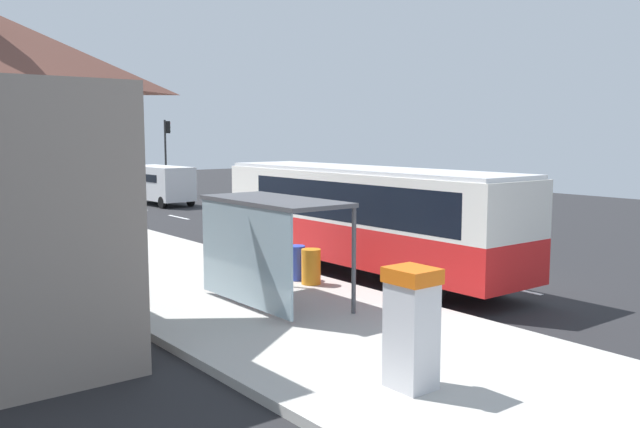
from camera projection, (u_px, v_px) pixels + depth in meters
The scene contains 19 objects.
ground_plane at pixel (224, 229), 30.07m from camera, with size 56.00×92.00×0.04m, color #262628.
sidewalk_platform at pixel (242, 300), 16.75m from camera, with size 6.20×30.00×0.18m, color beige.
lane_stripe_seg_1 at pixel (507, 287), 18.49m from camera, with size 0.16×2.20×0.01m, color silver.
lane_stripe_seg_2 at pixel (382, 261), 22.40m from camera, with size 0.16×2.20×0.01m, color silver.
lane_stripe_seg_3 at pixel (294, 242), 26.31m from camera, with size 0.16×2.20×0.01m, color silver.
lane_stripe_seg_4 at pixel (229, 228), 30.22m from camera, with size 0.16×2.20×0.01m, color silver.
lane_stripe_seg_5 at pixel (179, 217), 34.13m from camera, with size 0.16×2.20×0.01m, color silver.
lane_stripe_seg_6 at pixel (139, 209), 38.04m from camera, with size 0.16×2.20×0.01m, color silver.
lane_stripe_seg_7 at pixel (106, 202), 41.95m from camera, with size 0.16×2.20×0.01m, color silver.
bus at pixel (363, 214), 20.02m from camera, with size 2.58×11.02×3.21m.
white_van at pixel (160, 182), 40.12m from camera, with size 2.19×5.27×2.30m.
sedan_near at pixel (75, 178), 52.52m from camera, with size 1.98×4.47×1.52m.
ticket_machine at pixel (412, 327), 10.60m from camera, with size 0.66×0.76×1.94m.
recycling_bin_orange at pixel (311, 267), 18.07m from camera, with size 0.52×0.52×0.95m, color orange.
recycling_bin_blue at pixel (296, 263), 18.62m from camera, with size 0.52×0.52×0.95m, color blue.
traffic_light_near_side at pixel (167, 145), 46.56m from camera, with size 0.49×0.28×5.18m.
traffic_light_far_side at pixel (33, 148), 41.93m from camera, with size 0.49×0.28×5.07m.
traffic_light_median at pixel (85, 145), 44.68m from camera, with size 0.49×0.28×5.26m.
bus_shelter at pixel (263, 224), 15.72m from camera, with size 1.80×4.00×2.50m.
Camera 1 is at (-14.97, -12.10, 4.19)m, focal length 37.78 mm.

